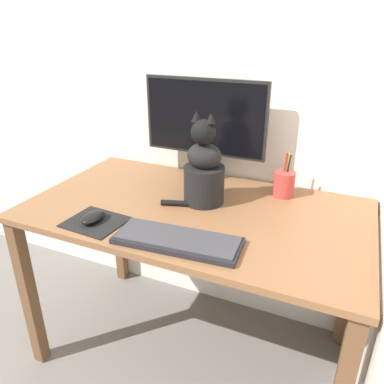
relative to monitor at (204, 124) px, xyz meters
The scene contains 9 objects.
ground_plane 1.05m from the monitor, 74.80° to the right, with size 12.00×12.00×0.00m, color slate.
wall_back 0.28m from the monitor, 59.51° to the left, with size 7.00×0.04×2.50m.
desk 0.46m from the monitor, 74.80° to the right, with size 1.31×0.74×0.74m.
monitor is the anchor object (origin of this frame).
keyboard 0.60m from the monitor, 76.55° to the right, with size 0.43×0.19×0.02m.
mousepad_left 0.62m from the monitor, 111.36° to the right, with size 0.21×0.19×0.00m.
computer_mouse_left 0.62m from the monitor, 111.92° to the right, with size 0.07×0.11×0.03m.
cat 0.26m from the monitor, 67.97° to the right, with size 0.23×0.19×0.36m.
pen_cup 0.42m from the monitor, ahead, with size 0.09×0.09×0.18m.
Camera 1 is at (0.52, -1.19, 1.40)m, focal length 35.00 mm.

